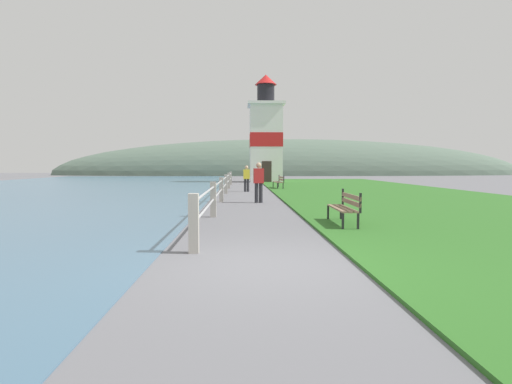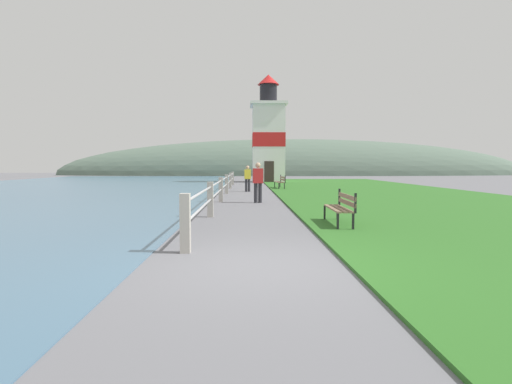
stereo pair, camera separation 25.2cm
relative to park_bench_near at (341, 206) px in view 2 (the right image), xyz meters
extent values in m
plane|color=slate|center=(-2.31, -4.15, -0.54)|extent=(160.00, 160.00, 0.00)
cube|color=#2D6623|center=(5.10, 11.41, -0.51)|extent=(12.00, 46.67, 0.06)
cube|color=#A8A399|center=(-3.63, -3.15, 0.01)|extent=(0.18, 0.18, 1.10)
cube|color=#A8A399|center=(-3.63, 1.94, 0.01)|extent=(0.18, 0.18, 1.10)
cube|color=#A8A399|center=(-3.63, 7.03, 0.01)|extent=(0.18, 0.18, 1.10)
cube|color=#A8A399|center=(-3.63, 12.12, 0.01)|extent=(0.18, 0.18, 1.10)
cube|color=#A8A399|center=(-3.63, 17.21, 0.01)|extent=(0.18, 0.18, 1.10)
cube|color=#A8A399|center=(-3.63, 22.30, 0.01)|extent=(0.18, 0.18, 1.10)
cylinder|color=#B2B2B7|center=(-3.63, 9.58, 0.39)|extent=(0.06, 25.45, 0.06)
cylinder|color=#B2B2B7|center=(-3.63, 9.58, 0.01)|extent=(0.06, 25.45, 0.06)
cube|color=#846B51|center=(-0.24, 0.00, -0.07)|extent=(0.15, 1.87, 0.04)
cube|color=#846B51|center=(-0.09, 0.00, -0.07)|extent=(0.15, 1.87, 0.04)
cube|color=#846B51|center=(0.06, 0.00, -0.07)|extent=(0.15, 1.87, 0.04)
cube|color=#846B51|center=(0.14, 0.00, 0.25)|extent=(0.09, 1.87, 0.11)
cube|color=#846B51|center=(0.14, 0.00, 0.09)|extent=(0.09, 1.87, 0.11)
cube|color=black|center=(-0.29, -0.90, -0.31)|extent=(0.05, 0.05, 0.45)
cube|color=black|center=(-0.26, 0.91, -0.31)|extent=(0.05, 0.05, 0.45)
cube|color=black|center=(0.08, -0.91, -0.31)|extent=(0.05, 0.05, 0.45)
cube|color=black|center=(0.11, 0.91, -0.31)|extent=(0.05, 0.05, 0.45)
cube|color=black|center=(0.13, -0.91, 0.16)|extent=(0.05, 0.05, 0.49)
cube|color=black|center=(0.16, 0.91, 0.16)|extent=(0.05, 0.05, 0.49)
cube|color=#846B51|center=(-0.40, 16.66, -0.07)|extent=(0.26, 1.88, 0.04)
cube|color=#846B51|center=(-0.26, 16.67, -0.07)|extent=(0.26, 1.88, 0.04)
cube|color=#846B51|center=(-0.11, 16.68, -0.07)|extent=(0.26, 1.88, 0.04)
cube|color=#846B51|center=(-0.02, 16.69, 0.25)|extent=(0.20, 1.88, 0.11)
cube|color=#846B51|center=(-0.02, 16.69, 0.09)|extent=(0.20, 1.88, 0.11)
cube|color=black|center=(-0.37, 15.75, -0.31)|extent=(0.05, 0.05, 0.45)
cube|color=black|center=(-0.51, 17.57, -0.31)|extent=(0.05, 0.05, 0.45)
cube|color=black|center=(0.00, 15.77, -0.31)|extent=(0.05, 0.05, 0.45)
cube|color=black|center=(-0.14, 17.60, -0.31)|extent=(0.05, 0.05, 0.45)
cube|color=black|center=(0.05, 15.78, 0.16)|extent=(0.05, 0.05, 0.49)
cube|color=black|center=(-0.10, 17.60, 0.16)|extent=(0.05, 0.05, 0.49)
cube|color=white|center=(-0.39, 28.23, 3.11)|extent=(3.02, 3.02, 7.30)
cube|color=red|center=(-0.39, 28.23, 3.47)|extent=(3.06, 3.06, 1.31)
cube|color=white|center=(-0.39, 28.23, 6.88)|extent=(3.48, 3.48, 0.25)
cylinder|color=black|center=(-0.39, 28.23, 7.88)|extent=(1.66, 1.66, 1.75)
cone|color=red|center=(-0.39, 28.23, 9.24)|extent=(2.08, 2.08, 0.96)
cube|color=#332823|center=(-0.39, 26.70, 0.46)|extent=(0.90, 0.06, 2.00)
cylinder|color=#28282D|center=(-2.10, 6.64, -0.12)|extent=(0.16, 0.16, 0.84)
cylinder|color=#28282D|center=(-1.92, 6.67, -0.12)|extent=(0.16, 0.16, 0.84)
cube|color=#B22323|center=(-2.01, 6.66, 0.62)|extent=(0.45, 0.28, 0.63)
sphere|color=tan|center=(-2.01, 6.66, 1.08)|extent=(0.23, 0.23, 0.23)
cylinder|color=#28282D|center=(-2.52, 13.91, -0.15)|extent=(0.15, 0.15, 0.78)
cylinder|color=#28282D|center=(-2.34, 13.92, -0.15)|extent=(0.15, 0.15, 0.78)
cube|color=yellow|center=(-2.43, 13.92, 0.53)|extent=(0.40, 0.22, 0.58)
sphere|color=tan|center=(-2.43, 13.92, 0.95)|extent=(0.21, 0.21, 0.21)
ellipsoid|color=#566B5B|center=(5.69, 56.97, -0.54)|extent=(80.00, 16.00, 12.00)
camera|label=1|loc=(-2.76, -10.42, 1.07)|focal=28.00mm
camera|label=2|loc=(-2.50, -10.43, 1.07)|focal=28.00mm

